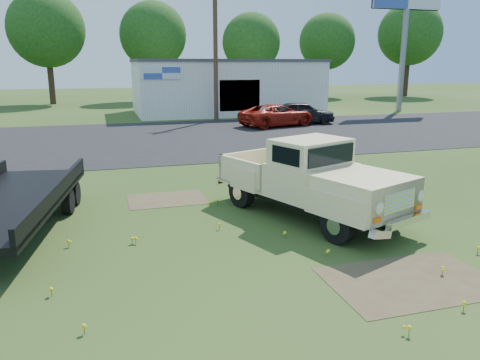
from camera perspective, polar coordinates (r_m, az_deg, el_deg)
name	(u,v)px	position (r m, az deg, el deg)	size (l,w,h in m)	color
ground	(274,233)	(10.92, 4.20, -6.50)	(140.00, 140.00, 0.00)	#234014
asphalt_lot	(174,138)	(25.12, -7.99, 5.12)	(90.00, 14.00, 0.02)	black
dirt_patch_a	(411,281)	(9.18, 20.07, -11.49)	(3.00, 2.00, 0.01)	brown
dirt_patch_b	(167,199)	(13.70, -8.91, -2.35)	(2.20, 1.60, 0.01)	brown
commercial_building	(226,86)	(37.84, -1.77, 11.39)	(14.20, 8.20, 4.15)	silver
billboard	(407,2)	(41.36, 19.69, 19.78)	(6.10, 0.45, 11.05)	slate
utility_pole_mid	(216,52)	(32.48, -3.00, 15.36)	(1.60, 0.30, 9.00)	#452C20
treeline_c	(46,29)	(49.34, -22.54, 16.60)	(7.04, 7.04, 10.47)	#352418
treeline_d	(153,35)	(50.45, -10.54, 16.96)	(6.72, 6.72, 10.00)	#352418
treeline_e	(251,42)	(51.07, 1.39, 16.43)	(6.08, 6.08, 9.04)	#352418
treeline_f	(327,42)	(57.20, 10.56, 16.26)	(6.40, 6.40, 9.52)	#352418
treeline_g	(410,34)	(61.15, 20.01, 16.41)	(7.36, 7.36, 10.95)	#352418
vintage_pickup_truck	(310,178)	(11.94, 8.48, 0.24)	(2.16, 5.56, 2.02)	beige
flatbed_trailer	(8,196)	(11.78, -26.45, -1.81)	(2.22, 6.66, 1.82)	black
red_pickup	(277,115)	(29.56, 4.55, 7.85)	(2.24, 4.86, 1.35)	#9C1A0E
dark_sedan	(302,113)	(30.92, 7.53, 8.13)	(1.70, 4.23, 1.44)	black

